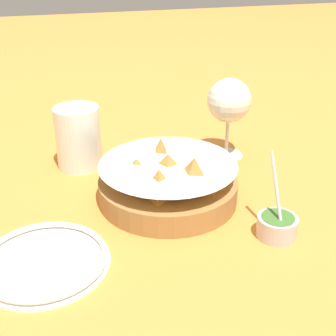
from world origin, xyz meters
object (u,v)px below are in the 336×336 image
object	(u,v)px
side_plate	(44,261)
food_basket	(168,183)
beer_mug	(78,139)
wine_glass	(229,103)
sauce_cup	(277,225)

from	to	relation	value
side_plate	food_basket	bearing A→B (deg)	-59.37
beer_mug	side_plate	bearing A→B (deg)	164.69
wine_glass	side_plate	distance (m)	0.46
wine_glass	sauce_cup	bearing A→B (deg)	173.27
food_basket	wine_glass	distance (m)	0.22
wine_glass	beer_mug	size ratio (longest dim) A/B	1.23
food_basket	wine_glass	size ratio (longest dim) A/B	1.46
food_basket	beer_mug	bearing A→B (deg)	36.82
side_plate	sauce_cup	bearing A→B (deg)	-93.67
beer_mug	wine_glass	bearing A→B (deg)	-96.46
sauce_cup	side_plate	bearing A→B (deg)	86.33
wine_glass	side_plate	bearing A→B (deg)	125.25
wine_glass	side_plate	size ratio (longest dim) A/B	0.89
food_basket	beer_mug	distance (m)	0.21
beer_mug	side_plate	xyz separation A→B (m)	(-0.29, 0.08, -0.05)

